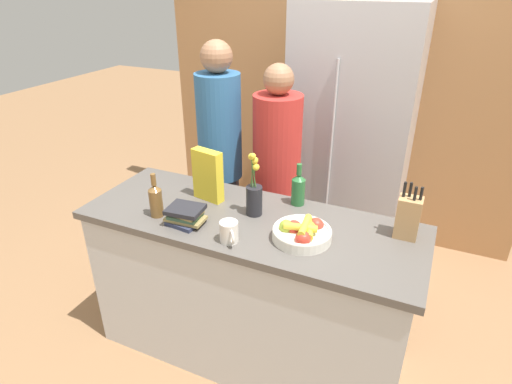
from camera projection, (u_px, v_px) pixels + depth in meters
ground_plane at (250, 347)px, 2.64m from camera, size 14.00×14.00×0.00m
kitchen_island at (250, 288)px, 2.43m from camera, size 1.79×0.66×0.92m
back_wall_wood at (340, 80)px, 3.44m from camera, size 2.99×0.12×2.60m
refrigerator at (350, 137)px, 3.23m from camera, size 0.86×0.62×1.91m
fruit_bowl at (302, 232)px, 2.03m from camera, size 0.28×0.28×0.11m
knife_block at (408, 217)px, 2.03m from camera, size 0.11×0.09×0.28m
flower_vase at (253, 195)px, 2.22m from camera, size 0.09×0.09×0.35m
cereal_box at (208, 175)px, 2.36m from camera, size 0.19×0.09×0.29m
coffee_mug at (229, 232)px, 2.01m from camera, size 0.11×0.11×0.10m
book_stack at (185, 215)px, 2.17m from camera, size 0.20×0.16×0.09m
bottle_oil at (298, 189)px, 2.33m from camera, size 0.07×0.07×0.24m
bottle_vinegar at (156, 200)px, 2.22m from camera, size 0.07×0.07×0.24m
person_at_sink at (220, 154)px, 2.86m from camera, size 0.29×0.29×1.71m
person_in_blue at (276, 172)px, 2.79m from camera, size 0.31×0.31×1.60m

